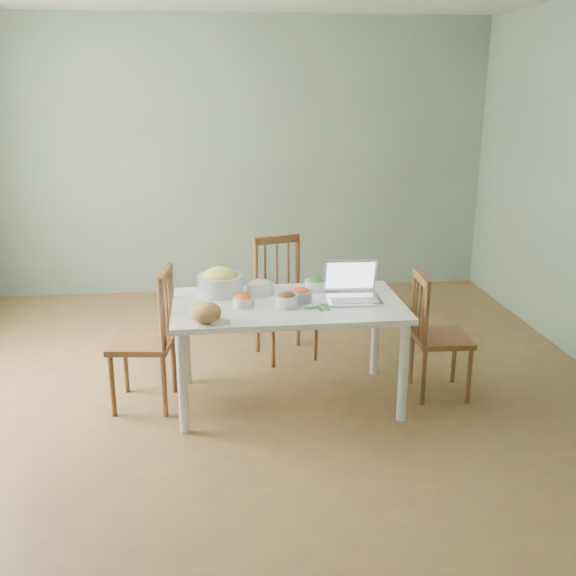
{
  "coord_description": "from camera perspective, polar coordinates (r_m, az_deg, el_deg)",
  "views": [
    {
      "loc": [
        -0.31,
        -4.23,
        2.09
      ],
      "look_at": [
        0.18,
        -0.11,
        0.8
      ],
      "focal_mm": 41.83,
      "sensor_mm": 36.0,
      "label": 1
    }
  ],
  "objects": [
    {
      "name": "chair_left",
      "position": [
        4.51,
        -12.33,
        -4.25
      ],
      "size": [
        0.44,
        0.46,
        0.93
      ],
      "primitive_type": null,
      "rotation": [
        0.0,
        0.0,
        -1.7
      ],
      "color": "#4E3017",
      "rests_on": "floor"
    },
    {
      "name": "chair_right",
      "position": [
        4.69,
        12.93,
        -3.91
      ],
      "size": [
        0.38,
        0.4,
        0.87
      ],
      "primitive_type": null,
      "rotation": [
        0.0,
        0.0,
        1.52
      ],
      "color": "#4E3017",
      "rests_on": "floor"
    },
    {
      "name": "flatbread",
      "position": [
        4.7,
        3.58,
        0.17
      ],
      "size": [
        0.27,
        0.27,
        0.02
      ],
      "primitive_type": "cylinder",
      "rotation": [
        0.0,
        0.0,
        -0.25
      ],
      "color": "#E2BE86",
      "rests_on": "dining_table"
    },
    {
      "name": "bowl_carrot",
      "position": [
        4.3,
        -3.79,
        -1.07
      ],
      "size": [
        0.15,
        0.15,
        0.08
      ],
      "primitive_type": null,
      "rotation": [
        0.0,
        0.0,
        0.1
      ],
      "color": "#CA4E08",
      "rests_on": "dining_table"
    },
    {
      "name": "laptop",
      "position": [
        4.39,
        5.64,
        0.4
      ],
      "size": [
        0.37,
        0.34,
        0.24
      ],
      "primitive_type": null,
      "rotation": [
        0.0,
        0.0,
        -0.05
      ],
      "color": "silver",
      "rests_on": "dining_table"
    },
    {
      "name": "bowl_onion",
      "position": [
        4.54,
        -2.35,
        0.08
      ],
      "size": [
        0.18,
        0.18,
        0.1
      ],
      "primitive_type": null,
      "rotation": [
        0.0,
        0.0,
        -0.0
      ],
      "color": "beige",
      "rests_on": "dining_table"
    },
    {
      "name": "chair_far",
      "position": [
        5.18,
        -0.19,
        -1.0
      ],
      "size": [
        0.51,
        0.49,
        0.94
      ],
      "primitive_type": null,
      "rotation": [
        0.0,
        0.0,
        0.28
      ],
      "color": "#4E3017",
      "rests_on": "floor"
    },
    {
      "name": "basil_bunch",
      "position": [
        4.27,
        2.49,
        -1.57
      ],
      "size": [
        0.19,
        0.19,
        0.02
      ],
      "primitive_type": null,
      "color": "#336D28",
      "rests_on": "dining_table"
    },
    {
      "name": "bowl_redpep",
      "position": [
        4.39,
        1.07,
        -0.58
      ],
      "size": [
        0.15,
        0.15,
        0.09
      ],
      "primitive_type": null,
      "rotation": [
        0.0,
        0.0,
        0.0
      ],
      "color": "#E94C2E",
      "rests_on": "dining_table"
    },
    {
      "name": "butter_stick",
      "position": [
        4.01,
        -5.74,
        -2.83
      ],
      "size": [
        0.11,
        0.03,
        0.03
      ],
      "primitive_type": "cube",
      "rotation": [
        0.0,
        0.0,
        -0.01
      ],
      "color": "beige",
      "rests_on": "dining_table"
    },
    {
      "name": "bowl_broccoli",
      "position": [
        4.62,
        2.35,
        0.35
      ],
      "size": [
        0.2,
        0.2,
        0.09
      ],
      "primitive_type": null,
      "rotation": [
        0.0,
        0.0,
        -0.4
      ],
      "color": "#113E12",
      "rests_on": "dining_table"
    },
    {
      "name": "wall_front",
      "position": [
        1.91,
        3.18,
        -5.5
      ],
      "size": [
        5.0,
        0.0,
        2.7
      ],
      "primitive_type": "cube",
      "color": "slate",
      "rests_on": "ground"
    },
    {
      "name": "bowl_mushroom",
      "position": [
        4.28,
        -0.11,
        -1.0
      ],
      "size": [
        0.17,
        0.17,
        0.1
      ],
      "primitive_type": null,
      "rotation": [
        0.0,
        0.0,
        -0.14
      ],
      "color": "#331B14",
      "rests_on": "dining_table"
    },
    {
      "name": "dining_table",
      "position": [
        4.5,
        0.0,
        -5.49
      ],
      "size": [
        1.5,
        0.84,
        0.7
      ],
      "primitive_type": null,
      "color": "white",
      "rests_on": "floor"
    },
    {
      "name": "wall_back",
      "position": [
        6.78,
        -4.24,
        10.91
      ],
      "size": [
        5.0,
        0.0,
        2.7
      ],
      "primitive_type": "cube",
      "color": "slate",
      "rests_on": "ground"
    },
    {
      "name": "bread_boule",
      "position": [
        4.03,
        -7.04,
        -2.07
      ],
      "size": [
        0.24,
        0.24,
        0.12
      ],
      "primitive_type": "ellipsoid",
      "rotation": [
        0.0,
        0.0,
        -0.29
      ],
      "color": "#B6893A",
      "rests_on": "dining_table"
    },
    {
      "name": "floor",
      "position": [
        4.73,
        -2.37,
        -8.99
      ],
      "size": [
        5.0,
        5.0,
        0.0
      ],
      "primitive_type": "cube",
      "color": "brown",
      "rests_on": "ground"
    },
    {
      "name": "bowl_squash",
      "position": [
        4.55,
        -5.78,
        0.57
      ],
      "size": [
        0.33,
        0.33,
        0.18
      ],
      "primitive_type": null,
      "rotation": [
        0.0,
        0.0,
        -0.07
      ],
      "color": "gold",
      "rests_on": "dining_table"
    }
  ]
}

